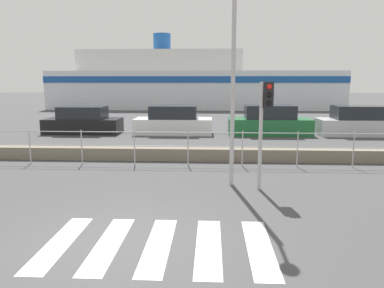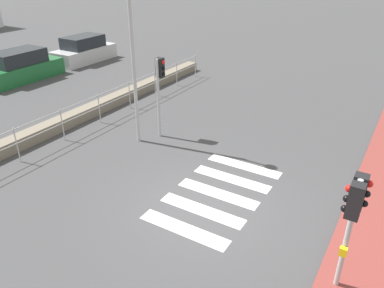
{
  "view_description": "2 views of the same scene",
  "coord_description": "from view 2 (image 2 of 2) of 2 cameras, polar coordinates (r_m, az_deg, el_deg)",
  "views": [
    {
      "loc": [
        1.72,
        -6.25,
        2.92
      ],
      "look_at": [
        1.29,
        2.0,
        1.5
      ],
      "focal_mm": 35.0,
      "sensor_mm": 36.0,
      "label": 1
    },
    {
      "loc": [
        -7.1,
        -3.92,
        6.03
      ],
      "look_at": [
        1.03,
        1.0,
        1.2
      ],
      "focal_mm": 35.0,
      "sensor_mm": 36.0,
      "label": 2
    }
  ],
  "objects": [
    {
      "name": "crosswalk",
      "position": [
        10.67,
        3.96,
        -7.51
      ],
      "size": [
        4.05,
        2.4,
        0.01
      ],
      "color": "silver",
      "rests_on": "ground_plane"
    },
    {
      "name": "harbor_fence",
      "position": [
        13.52,
        -22.16,
        2.08
      ],
      "size": [
        20.44,
        0.04,
        1.21
      ],
      "color": "#B2B2B5",
      "rests_on": "ground_plane"
    },
    {
      "name": "seawall",
      "position": [
        14.42,
        -23.92,
        0.75
      ],
      "size": [
        22.67,
        0.55,
        0.45
      ],
      "color": "slate",
      "rests_on": "ground_plane"
    },
    {
      "name": "ground_plane",
      "position": [
        10.1,
        1.85,
        -9.71
      ],
      "size": [
        160.0,
        160.0,
        0.0
      ],
      "primitive_type": "plane",
      "color": "#424244"
    },
    {
      "name": "streetlamp",
      "position": [
        12.39,
        -8.16,
        14.85
      ],
      "size": [
        0.32,
        1.31,
        5.54
      ],
      "color": "#B2B2B5",
      "rests_on": "ground_plane"
    },
    {
      "name": "parked_car_silver",
      "position": [
        24.95,
        -16.12,
        13.5
      ],
      "size": [
        4.04,
        1.74,
        1.57
      ],
      "color": "#BCBCC1",
      "rests_on": "ground_plane"
    },
    {
      "name": "sidewalk_brick",
      "position": [
        9.27,
        25.48,
        -16.36
      ],
      "size": [
        24.0,
        1.8,
        0.12
      ],
      "color": "brown",
      "rests_on": "ground_plane"
    },
    {
      "name": "traffic_light_near",
      "position": [
        7.34,
        23.48,
        -8.81
      ],
      "size": [
        0.58,
        0.41,
        2.58
      ],
      "color": "#B2B2B5",
      "rests_on": "ground_plane"
    },
    {
      "name": "traffic_light_far",
      "position": [
        13.27,
        -4.95,
        9.68
      ],
      "size": [
        0.34,
        0.32,
        2.88
      ],
      "color": "#B2B2B5",
      "rests_on": "ground_plane"
    },
    {
      "name": "parked_car_green",
      "position": [
        22.17,
        -24.75,
        10.52
      ],
      "size": [
        4.37,
        1.8,
        1.58
      ],
      "color": "#1E6633",
      "rests_on": "ground_plane"
    }
  ]
}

